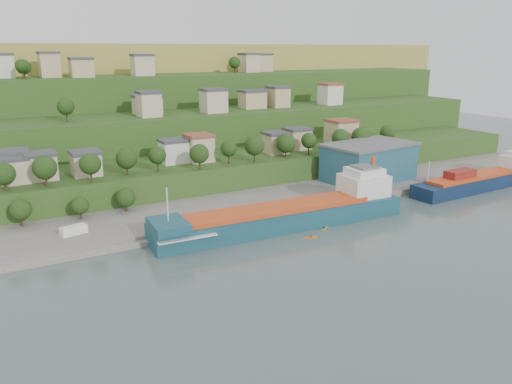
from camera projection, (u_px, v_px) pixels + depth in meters
ground at (302, 238)px, 125.49m from camera, size 500.00×500.00×0.00m
quay at (305, 198)px, 158.34m from camera, size 220.00×26.00×4.00m
pebble_beach at (57, 249)px, 118.44m from camera, size 40.00×18.00×2.40m
hillside at (126, 137)px, 267.42m from camera, size 360.00×210.83×96.00m
cargo_ship_near at (290, 216)px, 132.98m from camera, size 71.32×14.24×18.22m
cargo_ship_far at (482, 181)px, 169.76m from camera, size 55.98×11.52×15.12m
warehouse at (369, 161)px, 171.73m from camera, size 33.08×22.63×12.80m
caravan at (74, 232)px, 122.05m from camera, size 6.62×3.90×2.89m
dinghy at (89, 239)px, 120.48m from camera, size 3.92×2.17×0.74m
kayak_orange at (311, 237)px, 125.14m from camera, size 3.49×1.96×0.88m
kayak_yellow at (325, 228)px, 131.52m from camera, size 2.85×1.66×0.72m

